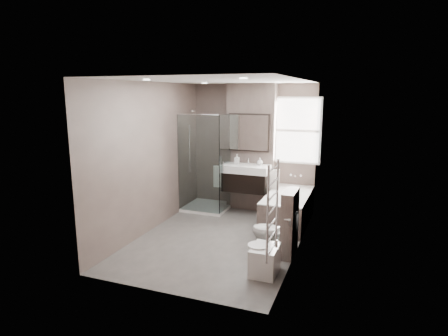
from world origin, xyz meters
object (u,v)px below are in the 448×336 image
at_px(bidet, 264,259).
at_px(bathtub, 288,207).
at_px(vanity, 246,178).
at_px(toilet, 273,232).

bearing_deg(bidet, bathtub, 92.47).
xyz_separation_m(vanity, bidet, (1.01, -2.40, -0.54)).
distance_m(bathtub, toilet, 1.40).
height_order(vanity, toilet, vanity).
bearing_deg(toilet, vanity, -142.33).
xyz_separation_m(vanity, bathtub, (0.92, -0.33, -0.43)).
xyz_separation_m(bathtub, bidet, (0.09, -2.07, -0.11)).
bearing_deg(vanity, bathtub, -19.37).
height_order(bathtub, bidet, bathtub).
xyz_separation_m(vanity, toilet, (0.97, -1.73, -0.40)).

